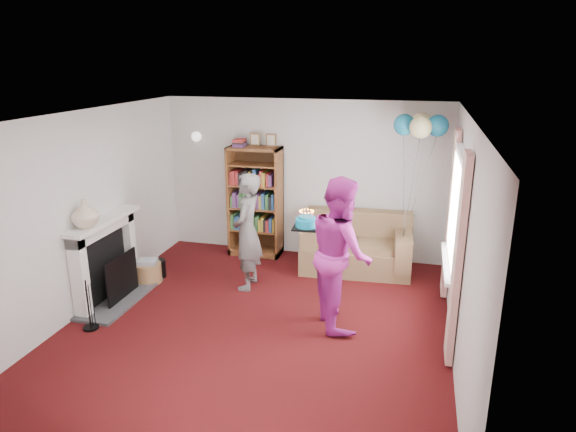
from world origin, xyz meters
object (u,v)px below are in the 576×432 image
(person_striped, at_px, (247,232))
(person_magenta, at_px, (341,252))
(bookcase, at_px, (256,202))
(sofa, at_px, (356,248))
(birthday_cake, at_px, (306,223))

(person_striped, distance_m, person_magenta, 1.56)
(bookcase, height_order, sofa, bookcase)
(sofa, height_order, person_striped, person_striped)
(sofa, distance_m, person_striped, 1.81)
(person_striped, relative_size, birthday_cake, 5.05)
(bookcase, distance_m, person_magenta, 2.60)
(bookcase, relative_size, sofa, 1.22)
(birthday_cake, bearing_deg, person_striped, 152.41)
(person_magenta, distance_m, birthday_cake, 0.57)
(bookcase, xyz_separation_m, person_magenta, (1.68, -1.97, 0.04))
(birthday_cake, bearing_deg, sofa, 73.73)
(bookcase, distance_m, sofa, 1.78)
(sofa, distance_m, person_magenta, 1.84)
(sofa, distance_m, birthday_cake, 1.81)
(bookcase, relative_size, person_magenta, 1.09)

